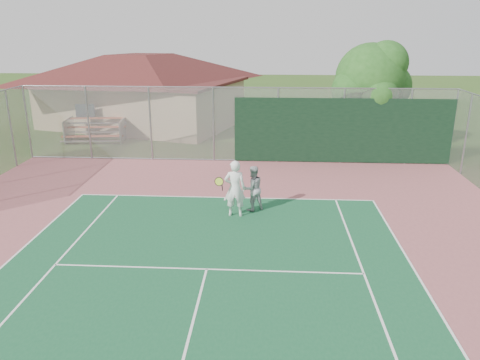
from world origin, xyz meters
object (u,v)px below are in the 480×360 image
at_px(clubhouse, 141,83).
at_px(bleachers, 96,129).
at_px(tree, 372,81).
at_px(player_white_front, 235,189).
at_px(player_grey_back, 253,189).

xyz_separation_m(clubhouse, bleachers, (-1.52, -4.64, -2.07)).
height_order(clubhouse, tree, tree).
height_order(tree, player_white_front, tree).
distance_m(clubhouse, player_white_front, 16.87).
distance_m(tree, player_white_front, 10.83).
bearing_deg(tree, bleachers, 172.24).
distance_m(clubhouse, bleachers, 5.31).
bearing_deg(player_white_front, clubhouse, -64.33).
bearing_deg(clubhouse, player_white_front, -48.14).
bearing_deg(tree, player_white_front, -125.21).
xyz_separation_m(bleachers, player_grey_back, (9.18, -10.03, 0.15)).
xyz_separation_m(bleachers, player_white_front, (8.60, -10.57, 0.33)).
distance_m(tree, player_grey_back, 10.13).
height_order(tree, player_grey_back, tree).
bearing_deg(bleachers, player_white_front, -57.61).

